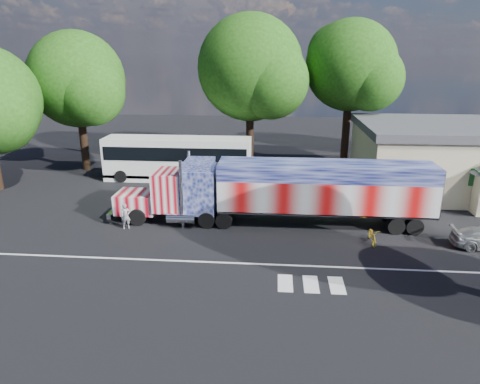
# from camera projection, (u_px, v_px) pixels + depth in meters

# --- Properties ---
(ground) EXTENTS (100.00, 100.00, 0.00)m
(ground) POSITION_uv_depth(u_px,v_px,m) (236.00, 239.00, 24.93)
(ground) COLOR black
(lane_markings) EXTENTS (30.00, 2.67, 0.01)m
(lane_markings) POSITION_uv_depth(u_px,v_px,m) (263.00, 271.00, 21.22)
(lane_markings) COLOR silver
(lane_markings) RESTS_ON ground
(semi_truck) EXTENTS (20.13, 3.18, 4.29)m
(semi_truck) POSITION_uv_depth(u_px,v_px,m) (284.00, 190.00, 26.52)
(semi_truck) COLOR black
(semi_truck) RESTS_ON ground
(coach_bus) EXTENTS (12.29, 2.86, 3.58)m
(coach_bus) POSITION_uv_depth(u_px,v_px,m) (178.00, 158.00, 36.05)
(coach_bus) COLOR white
(coach_bus) RESTS_ON ground
(woman) EXTENTS (0.69, 0.59, 1.59)m
(woman) POSITION_uv_depth(u_px,v_px,m) (126.00, 216.00, 26.18)
(woman) COLOR slate
(woman) RESTS_ON ground
(bicycle) EXTENTS (0.64, 1.76, 0.92)m
(bicycle) POSITION_uv_depth(u_px,v_px,m) (372.00, 235.00, 24.29)
(bicycle) COLOR gold
(bicycle) RESTS_ON ground
(tree_n_mid) EXTENTS (9.75, 9.29, 13.68)m
(tree_n_mid) POSITION_uv_depth(u_px,v_px,m) (252.00, 69.00, 37.53)
(tree_n_mid) COLOR black
(tree_n_mid) RESTS_ON ground
(tree_ne_a) EXTENTS (8.45, 8.05, 13.25)m
(tree_ne_a) POSITION_uv_depth(u_px,v_px,m) (352.00, 66.00, 37.92)
(tree_ne_a) COLOR black
(tree_ne_a) RESTS_ON ground
(tree_nw_a) EXTENTS (8.65, 8.24, 12.22)m
(tree_nw_a) POSITION_uv_depth(u_px,v_px,m) (78.00, 80.00, 37.13)
(tree_nw_a) COLOR black
(tree_nw_a) RESTS_ON ground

